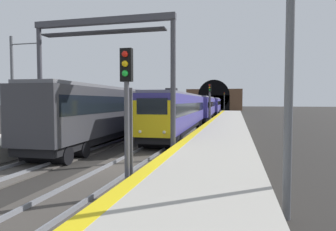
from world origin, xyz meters
name	(u,v)px	position (x,y,z in m)	size (l,w,h in m)	color
ground_plane	(124,168)	(0.00, 0.00, 0.00)	(320.00, 320.00, 0.00)	#282623
platform_right	(211,163)	(0.00, -4.06, 0.46)	(112.00, 4.01, 0.91)	#ADA89E
platform_right_edge_strip	(172,151)	(0.00, -2.31, 0.92)	(112.00, 0.50, 0.01)	yellow
track_main_line	(124,167)	(0.00, 0.00, 0.04)	(160.00, 2.95, 0.21)	#423D38
track_adjacent_line	(43,163)	(0.00, 4.39, 0.04)	(160.00, 2.68, 0.21)	#4C4742
train_main_approaching	(203,107)	(33.71, 0.00, 2.20)	(59.94, 3.20, 3.85)	navy
train_adjacent_platform	(171,106)	(29.74, 4.39, 2.40)	(62.63, 3.35, 5.07)	#333338
railway_signal_near	(127,108)	(-3.92, -1.71, 2.94)	(0.39, 0.38, 4.83)	#4C4C54
railway_signal_mid	(210,100)	(25.52, -1.71, 3.26)	(0.39, 0.38, 5.41)	#4C4C54
railway_signal_far	(224,100)	(72.98, -1.71, 3.32)	(0.39, 0.38, 5.71)	#38383D
overhead_signal_gantry	(102,54)	(2.39, 2.19, 5.78)	(0.70, 8.38, 7.78)	#3F3F47
tunnel_portal	(214,100)	(85.51, 2.19, 3.60)	(2.82, 18.52, 10.37)	brown
catenary_mast_near	(13,89)	(5.40, 10.81, 4.06)	(0.22, 2.43, 7.86)	#595B60
catenary_mast_far	(288,80)	(-4.49, -6.44, 3.71)	(0.22, 1.85, 7.23)	#595B60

